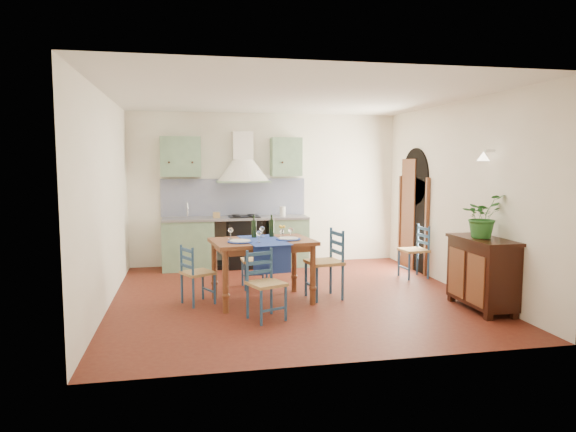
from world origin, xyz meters
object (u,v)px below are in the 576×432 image
object	(u,v)px
potted_plant	(482,216)
sideboard	(482,271)
dining_table	(263,247)
chair_near	(265,284)

from	to	relation	value
potted_plant	sideboard	bearing A→B (deg)	-59.83
dining_table	chair_near	size ratio (longest dim) A/B	1.72
dining_table	potted_plant	distance (m)	2.89
dining_table	chair_near	world-z (taller)	dining_table
dining_table	sideboard	xyz separation A→B (m)	(2.72, -0.92, -0.25)
dining_table	chair_near	bearing A→B (deg)	-96.41
sideboard	potted_plant	bearing A→B (deg)	120.17
dining_table	sideboard	size ratio (longest dim) A/B	1.38
sideboard	potted_plant	xyz separation A→B (m)	(-0.01, 0.02, 0.71)
chair_near	sideboard	distance (m)	2.81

